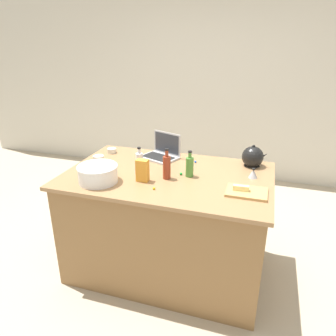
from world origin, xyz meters
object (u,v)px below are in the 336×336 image
object	(u,v)px
bottle_vinegar	(139,161)
mixing_bowl_large	(98,173)
butter_stick_left	(241,188)
ramekin_small	(99,158)
kettle	(253,157)
laptop	(162,153)
ramekin_medium	(112,151)
bottle_soy	(167,167)
bottle_olive	(190,166)
cutting_board	(247,192)
kitchen_timer	(253,173)
candy_bag	(142,170)

from	to	relation	value
bottle_vinegar	mixing_bowl_large	bearing A→B (deg)	-123.29
butter_stick_left	ramekin_small	bearing A→B (deg)	168.33
kettle	laptop	bearing A→B (deg)	-177.34
butter_stick_left	ramekin_medium	xyz separation A→B (m)	(-1.25, 0.49, -0.01)
mixing_bowl_large	butter_stick_left	distance (m)	1.05
bottle_soy	bottle_olive	bearing A→B (deg)	31.37
cutting_board	kitchen_timer	xyz separation A→B (m)	(0.02, 0.29, 0.03)
ramekin_medium	kitchen_timer	xyz separation A→B (m)	(1.31, -0.20, 0.01)
bottle_soy	ramekin_small	world-z (taller)	bottle_soy
laptop	bottle_olive	size ratio (longest dim) A/B	1.77
bottle_vinegar	laptop	bearing A→B (deg)	76.86
laptop	ramekin_small	bearing A→B (deg)	-153.80
mixing_bowl_large	kitchen_timer	size ratio (longest dim) A/B	3.92
bottle_soy	kettle	distance (m)	0.77
butter_stick_left	kitchen_timer	size ratio (longest dim) A/B	1.43
kitchen_timer	kettle	bearing A→B (deg)	95.39
kettle	butter_stick_left	size ratio (longest dim) A/B	1.94
butter_stick_left	ramekin_small	world-z (taller)	butter_stick_left
butter_stick_left	kitchen_timer	distance (m)	0.30
bottle_vinegar	cutting_board	bearing A→B (deg)	-11.24
bottle_soy	ramekin_medium	xyz separation A→B (m)	(-0.68, 0.41, -0.08)
bottle_olive	butter_stick_left	world-z (taller)	bottle_olive
cutting_board	candy_bag	distance (m)	0.77
laptop	mixing_bowl_large	bearing A→B (deg)	-113.65
kitchen_timer	mixing_bowl_large	bearing A→B (deg)	-158.68
butter_stick_left	candy_bag	size ratio (longest dim) A/B	0.65
kettle	ramekin_medium	bearing A→B (deg)	-177.43
cutting_board	candy_bag	world-z (taller)	candy_bag
bottle_vinegar	butter_stick_left	size ratio (longest dim) A/B	1.77
bottle_soy	candy_bag	size ratio (longest dim) A/B	1.42
bottle_vinegar	ramekin_small	xyz separation A→B (m)	(-0.43, 0.09, -0.05)
ramekin_medium	bottle_soy	bearing A→B (deg)	-31.26
bottle_vinegar	ramekin_medium	size ratio (longest dim) A/B	2.26
bottle_soy	butter_stick_left	bearing A→B (deg)	-7.58
ramekin_medium	kitchen_timer	bearing A→B (deg)	-8.54
mixing_bowl_large	kitchen_timer	bearing A→B (deg)	21.32
mixing_bowl_large	kitchen_timer	world-z (taller)	mixing_bowl_large
kettle	butter_stick_left	xyz separation A→B (m)	(-0.04, -0.55, -0.04)
bottle_vinegar	kitchen_timer	size ratio (longest dim) A/B	2.53
bottle_vinegar	bottle_soy	xyz separation A→B (m)	(0.26, -0.10, 0.02)
mixing_bowl_large	cutting_board	distance (m)	1.09
bottle_olive	butter_stick_left	distance (m)	0.45
kettle	kitchen_timer	world-z (taller)	kettle
cutting_board	mixing_bowl_large	bearing A→B (deg)	-172.63
ramekin_medium	candy_bag	distance (m)	0.73
bottle_soy	candy_bag	world-z (taller)	bottle_soy
ramekin_small	kitchen_timer	size ratio (longest dim) A/B	1.22
butter_stick_left	ramekin_medium	world-z (taller)	butter_stick_left
bottle_olive	kettle	bearing A→B (deg)	39.68
kettle	ramekin_medium	distance (m)	1.29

